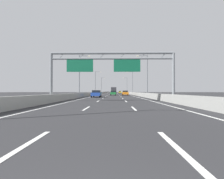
# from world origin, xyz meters

# --- Properties ---
(ground_plane) EXTENTS (260.00, 260.00, 0.00)m
(ground_plane) POSITION_xyz_m (0.00, 100.00, 0.00)
(ground_plane) COLOR #2D2D30
(lane_dash_left_0) EXTENTS (0.16, 3.00, 0.01)m
(lane_dash_left_0) POSITION_xyz_m (-1.80, 3.50, 0.01)
(lane_dash_left_0) COLOR white
(lane_dash_left_0) RESTS_ON ground_plane
(lane_dash_left_1) EXTENTS (0.16, 3.00, 0.01)m
(lane_dash_left_1) POSITION_xyz_m (-1.80, 12.50, 0.01)
(lane_dash_left_1) COLOR white
(lane_dash_left_1) RESTS_ON ground_plane
(lane_dash_left_2) EXTENTS (0.16, 3.00, 0.01)m
(lane_dash_left_2) POSITION_xyz_m (-1.80, 21.50, 0.01)
(lane_dash_left_2) COLOR white
(lane_dash_left_2) RESTS_ON ground_plane
(lane_dash_left_3) EXTENTS (0.16, 3.00, 0.01)m
(lane_dash_left_3) POSITION_xyz_m (-1.80, 30.50, 0.01)
(lane_dash_left_3) COLOR white
(lane_dash_left_3) RESTS_ON ground_plane
(lane_dash_left_4) EXTENTS (0.16, 3.00, 0.01)m
(lane_dash_left_4) POSITION_xyz_m (-1.80, 39.50, 0.01)
(lane_dash_left_4) COLOR white
(lane_dash_left_4) RESTS_ON ground_plane
(lane_dash_left_5) EXTENTS (0.16, 3.00, 0.01)m
(lane_dash_left_5) POSITION_xyz_m (-1.80, 48.50, 0.01)
(lane_dash_left_5) COLOR white
(lane_dash_left_5) RESTS_ON ground_plane
(lane_dash_left_6) EXTENTS (0.16, 3.00, 0.01)m
(lane_dash_left_6) POSITION_xyz_m (-1.80, 57.50, 0.01)
(lane_dash_left_6) COLOR white
(lane_dash_left_6) RESTS_ON ground_plane
(lane_dash_left_7) EXTENTS (0.16, 3.00, 0.01)m
(lane_dash_left_7) POSITION_xyz_m (-1.80, 66.50, 0.01)
(lane_dash_left_7) COLOR white
(lane_dash_left_7) RESTS_ON ground_plane
(lane_dash_left_8) EXTENTS (0.16, 3.00, 0.01)m
(lane_dash_left_8) POSITION_xyz_m (-1.80, 75.50, 0.01)
(lane_dash_left_8) COLOR white
(lane_dash_left_8) RESTS_ON ground_plane
(lane_dash_left_9) EXTENTS (0.16, 3.00, 0.01)m
(lane_dash_left_9) POSITION_xyz_m (-1.80, 84.50, 0.01)
(lane_dash_left_9) COLOR white
(lane_dash_left_9) RESTS_ON ground_plane
(lane_dash_left_10) EXTENTS (0.16, 3.00, 0.01)m
(lane_dash_left_10) POSITION_xyz_m (-1.80, 93.50, 0.01)
(lane_dash_left_10) COLOR white
(lane_dash_left_10) RESTS_ON ground_plane
(lane_dash_left_11) EXTENTS (0.16, 3.00, 0.01)m
(lane_dash_left_11) POSITION_xyz_m (-1.80, 102.50, 0.01)
(lane_dash_left_11) COLOR white
(lane_dash_left_11) RESTS_ON ground_plane
(lane_dash_left_12) EXTENTS (0.16, 3.00, 0.01)m
(lane_dash_left_12) POSITION_xyz_m (-1.80, 111.50, 0.01)
(lane_dash_left_12) COLOR white
(lane_dash_left_12) RESTS_ON ground_plane
(lane_dash_left_13) EXTENTS (0.16, 3.00, 0.01)m
(lane_dash_left_13) POSITION_xyz_m (-1.80, 120.50, 0.01)
(lane_dash_left_13) COLOR white
(lane_dash_left_13) RESTS_ON ground_plane
(lane_dash_left_14) EXTENTS (0.16, 3.00, 0.01)m
(lane_dash_left_14) POSITION_xyz_m (-1.80, 129.50, 0.01)
(lane_dash_left_14) COLOR white
(lane_dash_left_14) RESTS_ON ground_plane
(lane_dash_left_15) EXTENTS (0.16, 3.00, 0.01)m
(lane_dash_left_15) POSITION_xyz_m (-1.80, 138.50, 0.01)
(lane_dash_left_15) COLOR white
(lane_dash_left_15) RESTS_ON ground_plane
(lane_dash_left_16) EXTENTS (0.16, 3.00, 0.01)m
(lane_dash_left_16) POSITION_xyz_m (-1.80, 147.50, 0.01)
(lane_dash_left_16) COLOR white
(lane_dash_left_16) RESTS_ON ground_plane
(lane_dash_left_17) EXTENTS (0.16, 3.00, 0.01)m
(lane_dash_left_17) POSITION_xyz_m (-1.80, 156.50, 0.01)
(lane_dash_left_17) COLOR white
(lane_dash_left_17) RESTS_ON ground_plane
(lane_dash_right_0) EXTENTS (0.16, 3.00, 0.01)m
(lane_dash_right_0) POSITION_xyz_m (1.80, 3.50, 0.01)
(lane_dash_right_0) COLOR white
(lane_dash_right_0) RESTS_ON ground_plane
(lane_dash_right_1) EXTENTS (0.16, 3.00, 0.01)m
(lane_dash_right_1) POSITION_xyz_m (1.80, 12.50, 0.01)
(lane_dash_right_1) COLOR white
(lane_dash_right_1) RESTS_ON ground_plane
(lane_dash_right_2) EXTENTS (0.16, 3.00, 0.01)m
(lane_dash_right_2) POSITION_xyz_m (1.80, 21.50, 0.01)
(lane_dash_right_2) COLOR white
(lane_dash_right_2) RESTS_ON ground_plane
(lane_dash_right_3) EXTENTS (0.16, 3.00, 0.01)m
(lane_dash_right_3) POSITION_xyz_m (1.80, 30.50, 0.01)
(lane_dash_right_3) COLOR white
(lane_dash_right_3) RESTS_ON ground_plane
(lane_dash_right_4) EXTENTS (0.16, 3.00, 0.01)m
(lane_dash_right_4) POSITION_xyz_m (1.80, 39.50, 0.01)
(lane_dash_right_4) COLOR white
(lane_dash_right_4) RESTS_ON ground_plane
(lane_dash_right_5) EXTENTS (0.16, 3.00, 0.01)m
(lane_dash_right_5) POSITION_xyz_m (1.80, 48.50, 0.01)
(lane_dash_right_5) COLOR white
(lane_dash_right_5) RESTS_ON ground_plane
(lane_dash_right_6) EXTENTS (0.16, 3.00, 0.01)m
(lane_dash_right_6) POSITION_xyz_m (1.80, 57.50, 0.01)
(lane_dash_right_6) COLOR white
(lane_dash_right_6) RESTS_ON ground_plane
(lane_dash_right_7) EXTENTS (0.16, 3.00, 0.01)m
(lane_dash_right_7) POSITION_xyz_m (1.80, 66.50, 0.01)
(lane_dash_right_7) COLOR white
(lane_dash_right_7) RESTS_ON ground_plane
(lane_dash_right_8) EXTENTS (0.16, 3.00, 0.01)m
(lane_dash_right_8) POSITION_xyz_m (1.80, 75.50, 0.01)
(lane_dash_right_8) COLOR white
(lane_dash_right_8) RESTS_ON ground_plane
(lane_dash_right_9) EXTENTS (0.16, 3.00, 0.01)m
(lane_dash_right_9) POSITION_xyz_m (1.80, 84.50, 0.01)
(lane_dash_right_9) COLOR white
(lane_dash_right_9) RESTS_ON ground_plane
(lane_dash_right_10) EXTENTS (0.16, 3.00, 0.01)m
(lane_dash_right_10) POSITION_xyz_m (1.80, 93.50, 0.01)
(lane_dash_right_10) COLOR white
(lane_dash_right_10) RESTS_ON ground_plane
(lane_dash_right_11) EXTENTS (0.16, 3.00, 0.01)m
(lane_dash_right_11) POSITION_xyz_m (1.80, 102.50, 0.01)
(lane_dash_right_11) COLOR white
(lane_dash_right_11) RESTS_ON ground_plane
(lane_dash_right_12) EXTENTS (0.16, 3.00, 0.01)m
(lane_dash_right_12) POSITION_xyz_m (1.80, 111.50, 0.01)
(lane_dash_right_12) COLOR white
(lane_dash_right_12) RESTS_ON ground_plane
(lane_dash_right_13) EXTENTS (0.16, 3.00, 0.01)m
(lane_dash_right_13) POSITION_xyz_m (1.80, 120.50, 0.01)
(lane_dash_right_13) COLOR white
(lane_dash_right_13) RESTS_ON ground_plane
(lane_dash_right_14) EXTENTS (0.16, 3.00, 0.01)m
(lane_dash_right_14) POSITION_xyz_m (1.80, 129.50, 0.01)
(lane_dash_right_14) COLOR white
(lane_dash_right_14) RESTS_ON ground_plane
(lane_dash_right_15) EXTENTS (0.16, 3.00, 0.01)m
(lane_dash_right_15) POSITION_xyz_m (1.80, 138.50, 0.01)
(lane_dash_right_15) COLOR white
(lane_dash_right_15) RESTS_ON ground_plane
(lane_dash_right_16) EXTENTS (0.16, 3.00, 0.01)m
(lane_dash_right_16) POSITION_xyz_m (1.80, 147.50, 0.01)
(lane_dash_right_16) COLOR white
(lane_dash_right_16) RESTS_ON ground_plane
(lane_dash_right_17) EXTENTS (0.16, 3.00, 0.01)m
(lane_dash_right_17) POSITION_xyz_m (1.80, 156.50, 0.01)
(lane_dash_right_17) COLOR white
(lane_dash_right_17) RESTS_ON ground_plane
(edge_line_left) EXTENTS (0.16, 176.00, 0.01)m
(edge_line_left) POSITION_xyz_m (-5.25, 88.00, 0.01)
(edge_line_left) COLOR white
(edge_line_left) RESTS_ON ground_plane
(edge_line_right) EXTENTS (0.16, 176.00, 0.01)m
(edge_line_right) POSITION_xyz_m (5.25, 88.00, 0.01)
(edge_line_right) COLOR white
(edge_line_right) RESTS_ON ground_plane
(barrier_left) EXTENTS (0.45, 220.00, 0.95)m
(barrier_left) POSITION_xyz_m (-6.90, 110.00, 0.47)
(barrier_left) COLOR #9E9E99
(barrier_left) RESTS_ON ground_plane
(barrier_right) EXTENTS (0.45, 220.00, 0.95)m
(barrier_right) POSITION_xyz_m (6.90, 110.00, 0.47)
(barrier_right) COLOR #9E9E99
(barrier_right) RESTS_ON ground_plane
(sign_gantry) EXTENTS (16.03, 0.36, 6.36)m
(sign_gantry) POSITION_xyz_m (-0.26, 21.34, 4.81)
(sign_gantry) COLOR gray
(sign_gantry) RESTS_ON ground_plane
(streetlamp_left_mid) EXTENTS (2.58, 0.28, 9.50)m
(streetlamp_left_mid) POSITION_xyz_m (-7.47, 38.06, 5.40)
(streetlamp_left_mid) COLOR slate
(streetlamp_left_mid) RESTS_ON ground_plane
(streetlamp_right_mid) EXTENTS (2.58, 0.28, 9.50)m
(streetlamp_right_mid) POSITION_xyz_m (7.47, 38.06, 5.40)
(streetlamp_right_mid) COLOR slate
(streetlamp_right_mid) RESTS_ON ground_plane
(streetlamp_left_far) EXTENTS (2.58, 0.28, 9.50)m
(streetlamp_left_far) POSITION_xyz_m (-7.47, 69.99, 5.40)
(streetlamp_left_far) COLOR slate
(streetlamp_left_far) RESTS_ON ground_plane
(streetlamp_right_far) EXTENTS (2.58, 0.28, 9.50)m
(streetlamp_right_far) POSITION_xyz_m (7.47, 69.99, 5.40)
(streetlamp_right_far) COLOR slate
(streetlamp_right_far) RESTS_ON ground_plane
(streetlamp_left_distant) EXTENTS (2.58, 0.28, 9.50)m
(streetlamp_left_distant) POSITION_xyz_m (-7.47, 101.93, 5.40)
(streetlamp_left_distant) COLOR slate
(streetlamp_left_distant) RESTS_ON ground_plane
(streetlamp_right_distant) EXTENTS (2.58, 0.28, 9.50)m
(streetlamp_right_distant) POSITION_xyz_m (7.47, 101.93, 5.40)
(streetlamp_right_distant) COLOR slate
(streetlamp_right_distant) RESTS_ON ground_plane
(orange_car) EXTENTS (1.79, 4.19, 1.49)m
(orange_car) POSITION_xyz_m (3.60, 52.24, 0.77)
(orange_car) COLOR orange
(orange_car) RESTS_ON ground_plane
(red_car) EXTENTS (1.82, 4.34, 1.53)m
(red_car) POSITION_xyz_m (0.02, 133.07, 0.79)
(red_car) COLOR red
(red_car) RESTS_ON ground_plane
(blue_car) EXTENTS (1.87, 4.66, 1.52)m
(blue_car) POSITION_xyz_m (-3.62, 36.40, 0.77)
(blue_car) COLOR #2347AD
(blue_car) RESTS_ON ground_plane
(silver_car) EXTENTS (1.83, 4.22, 1.51)m
(silver_car) POSITION_xyz_m (-0.10, 124.63, 0.78)
(silver_car) COLOR #A8ADB2
(silver_car) RESTS_ON ground_plane
(green_car) EXTENTS (1.73, 4.36, 1.44)m
(green_car) POSITION_xyz_m (-0.14, 52.81, 0.74)
(green_car) COLOR #1E7A38
(green_car) RESTS_ON ground_plane
(yellow_car) EXTENTS (1.73, 4.31, 1.46)m
(yellow_car) POSITION_xyz_m (3.79, 110.24, 0.76)
(yellow_car) COLOR yellow
(yellow_car) RESTS_ON ground_plane
(box_truck) EXTENTS (2.35, 8.48, 3.06)m
(box_truck) POSITION_xyz_m (-0.12, 78.22, 1.66)
(box_truck) COLOR silver
(box_truck) RESTS_ON ground_plane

